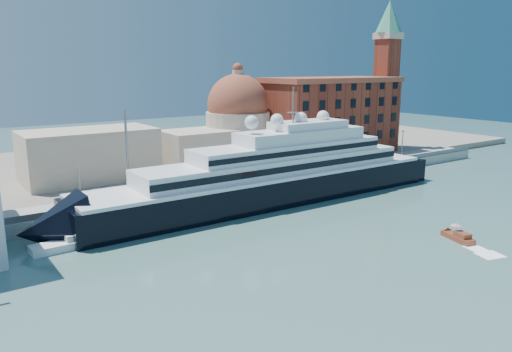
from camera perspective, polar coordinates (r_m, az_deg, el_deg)
ground at (r=85.75m, az=6.85°, el=-7.07°), size 400.00×400.00×0.00m
quay at (r=111.87m, az=-4.79°, el=-1.70°), size 180.00×10.00×2.50m
land at (r=148.03m, az=-12.82°, el=1.42°), size 260.00×72.00×2.00m
quay_fence at (r=107.67m, az=-3.60°, el=-1.23°), size 180.00×0.10×1.20m
superyacht at (r=104.28m, az=0.29°, el=-0.65°), size 94.71×13.13×28.31m
service_barge at (r=85.93m, az=-20.80°, el=-7.30°), size 10.69×3.91×2.38m
water_taxi at (r=90.48m, az=22.14°, el=-6.41°), size 3.69×6.53×2.95m
warehouse at (r=155.06m, az=8.58°, el=6.86°), size 43.00×19.00×23.25m
campanile at (r=171.76m, az=14.71°, el=12.14°), size 8.40×8.40×47.00m
church at (r=133.54m, az=-7.64°, el=4.76°), size 66.00×18.00×25.50m
lamp_posts at (r=102.87m, az=-10.49°, el=1.78°), size 120.80×2.40×18.00m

